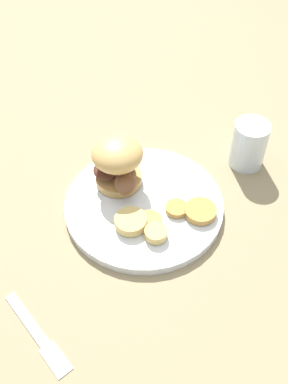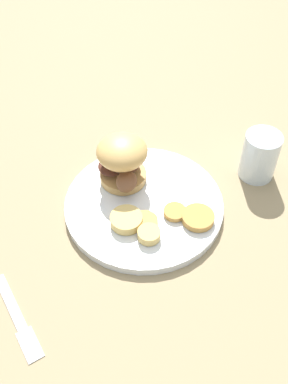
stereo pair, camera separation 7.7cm
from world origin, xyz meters
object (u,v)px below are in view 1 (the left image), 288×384
object	(u,v)px
dinner_plate	(144,204)
fork	(37,333)
drinking_glass	(249,145)
sandwich	(118,163)

from	to	relation	value
dinner_plate	fork	size ratio (longest dim) A/B	1.79
fork	drinking_glass	world-z (taller)	drinking_glass
fork	dinner_plate	bearing A→B (deg)	29.81
sandwich	fork	world-z (taller)	sandwich
dinner_plate	drinking_glass	distance (m)	0.23
sandwich	drinking_glass	world-z (taller)	sandwich
drinking_glass	sandwich	bearing A→B (deg)	168.70
dinner_plate	fork	xyz separation A→B (m)	(-0.24, -0.14, -0.01)
dinner_plate	sandwich	size ratio (longest dim) A/B	2.49
dinner_plate	sandwich	distance (m)	0.09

